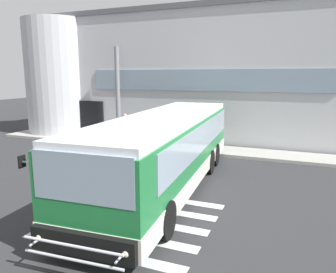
# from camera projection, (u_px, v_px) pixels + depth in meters

# --- Properties ---
(ground_plane) EXTENTS (80.00, 90.00, 0.02)m
(ground_plane) POSITION_uv_depth(u_px,v_px,m) (139.00, 172.00, 13.74)
(ground_plane) COLOR #2B2B2D
(ground_plane) RESTS_ON ground
(bay_paint_stripes) EXTENTS (4.40, 3.96, 0.01)m
(bay_paint_stripes) POSITION_uv_depth(u_px,v_px,m) (134.00, 219.00, 9.18)
(bay_paint_stripes) COLOR silver
(bay_paint_stripes) RESTS_ON ground
(terminal_building) EXTENTS (21.77, 13.80, 8.06)m
(terminal_building) POSITION_uv_depth(u_px,v_px,m) (200.00, 76.00, 23.80)
(terminal_building) COLOR #B7B7BC
(terminal_building) RESTS_ON ground
(boarding_curb) EXTENTS (23.97, 2.00, 0.15)m
(boarding_curb) POSITION_uv_depth(u_px,v_px,m) (177.00, 147.00, 18.10)
(boarding_curb) COLOR #9E9B93
(boarding_curb) RESTS_ON ground
(entry_support_column) EXTENTS (0.28, 0.28, 5.61)m
(entry_support_column) POSITION_uv_depth(u_px,v_px,m) (118.00, 94.00, 19.60)
(entry_support_column) COLOR slate
(entry_support_column) RESTS_ON boarding_curb
(bus_main_foreground) EXTENTS (3.26, 11.41, 2.70)m
(bus_main_foreground) POSITION_uv_depth(u_px,v_px,m) (166.00, 152.00, 11.57)
(bus_main_foreground) COLOR #1E7238
(bus_main_foreground) RESTS_ON ground
(passenger_near_column) EXTENTS (0.58, 0.42, 1.68)m
(passenger_near_column) POSITION_uv_depth(u_px,v_px,m) (126.00, 125.00, 19.15)
(passenger_near_column) COLOR #1E2338
(passenger_near_column) RESTS_ON boarding_curb
(passenger_by_doorway) EXTENTS (0.39, 0.51, 1.68)m
(passenger_by_doorway) POSITION_uv_depth(u_px,v_px,m) (137.00, 127.00, 18.93)
(passenger_by_doorway) COLOR #4C4233
(passenger_by_doorway) RESTS_ON boarding_curb
(safety_bollard_yellow) EXTENTS (0.18, 0.18, 0.90)m
(safety_bollard_yellow) POSITION_uv_depth(u_px,v_px,m) (212.00, 148.00, 16.10)
(safety_bollard_yellow) COLOR yellow
(safety_bollard_yellow) RESTS_ON ground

